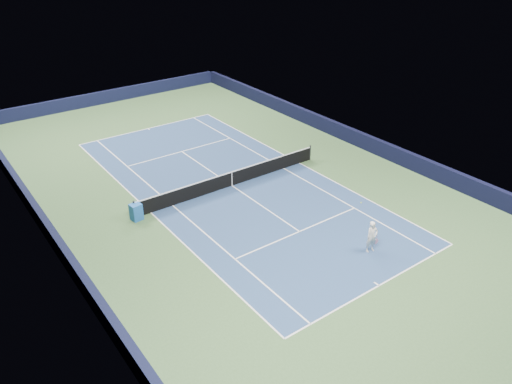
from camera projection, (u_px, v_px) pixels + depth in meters
ground at (232, 186)px, 30.83m from camera, size 40.00×40.00×0.00m
wall_far at (108, 96)px, 44.58m from camera, size 22.00×0.35×1.10m
wall_right at (356, 138)px, 36.18m from camera, size 0.35×40.00×1.10m
wall_left at (52, 236)px, 24.95m from camera, size 0.35×40.00×1.10m
court_surface at (232, 186)px, 30.83m from camera, size 10.97×23.77×0.01m
baseline_far at (148, 128)px, 39.23m from camera, size 10.97×0.08×0.00m
baseline_near at (379, 286)px, 22.42m from camera, size 10.97×0.08×0.00m
sideline_doubles_right at (299, 163)px, 33.67m from camera, size 0.08×23.77×0.00m
sideline_doubles_left at (151, 213)px, 27.98m from camera, size 0.08×23.77×0.00m
sideline_singles_right at (284, 168)px, 32.96m from camera, size 0.08×23.77×0.00m
sideline_singles_left at (173, 205)px, 28.69m from camera, size 0.08×23.77×0.00m
service_line_far at (182, 151)px, 35.35m from camera, size 8.23×0.08×0.00m
service_line_near at (300, 231)px, 26.30m from camera, size 8.23×0.08×0.00m
center_service_line at (232, 186)px, 30.82m from camera, size 0.08×12.80×0.00m
center_mark_far at (149, 129)px, 39.12m from camera, size 0.08×0.30×0.00m
center_mark_near at (377, 284)px, 22.53m from camera, size 0.08×0.30×0.00m
tennis_net at (232, 178)px, 30.59m from camera, size 12.90×0.10×1.07m
sponsor_cube at (136, 212)px, 27.15m from camera, size 0.65×0.60×0.96m
tennis_player at (372, 237)px, 24.38m from camera, size 0.81×1.29×2.29m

